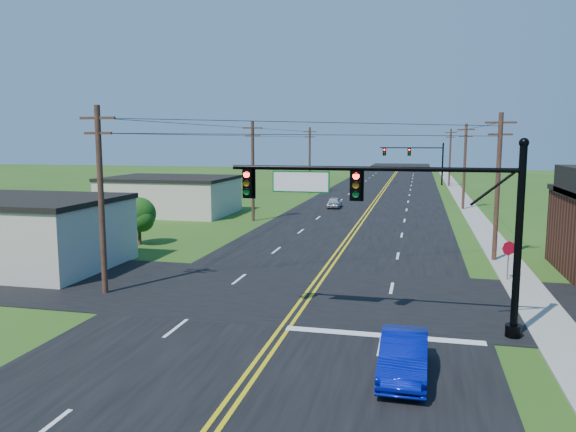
% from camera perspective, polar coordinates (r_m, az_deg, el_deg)
% --- Properties ---
extents(ground, '(260.00, 260.00, 0.00)m').
position_cam_1_polar(ground, '(16.44, -7.01, -19.12)').
color(ground, '#274714').
rests_on(ground, ground).
extents(road_main, '(16.00, 220.00, 0.04)m').
position_cam_1_polar(road_main, '(64.36, 8.47, 1.14)').
color(road_main, black).
rests_on(road_main, ground).
extents(road_cross, '(70.00, 10.00, 0.04)m').
position_cam_1_polar(road_cross, '(27.27, 1.77, -7.94)').
color(road_cross, black).
rests_on(road_cross, ground).
extents(sidewalk, '(2.00, 160.00, 0.08)m').
position_cam_1_polar(sidewalk, '(54.50, 18.65, -0.37)').
color(sidewalk, gray).
rests_on(sidewalk, ground).
extents(signal_mast_main, '(11.30, 0.60, 7.48)m').
position_cam_1_polar(signal_mast_main, '(21.91, 10.92, 0.65)').
color(signal_mast_main, black).
rests_on(signal_mast_main, ground).
extents(signal_mast_far, '(10.98, 0.60, 7.48)m').
position_cam_1_polar(signal_mast_far, '(93.77, 12.78, 5.88)').
color(signal_mast_far, black).
rests_on(signal_mast_far, ground).
extents(cream_bldg_near, '(10.20, 8.20, 4.10)m').
position_cam_1_polar(cream_bldg_near, '(35.90, -25.18, -1.53)').
color(cream_bldg_near, beige).
rests_on(cream_bldg_near, ground).
extents(cream_bldg_far, '(12.20, 9.20, 3.70)m').
position_cam_1_polar(cream_bldg_far, '(57.36, -11.83, 2.09)').
color(cream_bldg_far, beige).
rests_on(cream_bldg_far, ground).
extents(utility_pole_left_a, '(1.80, 0.28, 9.00)m').
position_cam_1_polar(utility_pole_left_a, '(28.02, -18.47, 1.87)').
color(utility_pole_left_a, '#351F18').
rests_on(utility_pole_left_a, ground).
extents(utility_pole_left_b, '(1.80, 0.28, 9.00)m').
position_cam_1_polar(utility_pole_left_b, '(50.95, -3.59, 4.77)').
color(utility_pole_left_b, '#351F18').
rests_on(utility_pole_left_b, ground).
extents(utility_pole_left_c, '(1.80, 0.28, 9.00)m').
position_cam_1_polar(utility_pole_left_c, '(77.18, 2.21, 5.82)').
color(utility_pole_left_c, '#351F18').
rests_on(utility_pole_left_c, ground).
extents(utility_pole_right_a, '(1.80, 0.28, 9.00)m').
position_cam_1_polar(utility_pole_right_a, '(36.13, 20.53, 3.03)').
color(utility_pole_right_a, '#351F18').
rests_on(utility_pole_right_a, ground).
extents(utility_pole_right_b, '(1.80, 0.28, 9.00)m').
position_cam_1_polar(utility_pole_right_b, '(61.96, 17.51, 4.97)').
color(utility_pole_right_b, '#351F18').
rests_on(utility_pole_right_b, ground).
extents(utility_pole_right_c, '(1.80, 0.28, 9.00)m').
position_cam_1_polar(utility_pole_right_c, '(91.88, 16.13, 5.84)').
color(utility_pole_right_c, '#351F18').
rests_on(utility_pole_right_c, ground).
extents(tree_left, '(2.40, 2.40, 3.37)m').
position_cam_1_polar(tree_left, '(40.88, -14.92, 0.16)').
color(tree_left, '#351F18').
rests_on(tree_left, ground).
extents(blue_car, '(1.49, 4.16, 1.37)m').
position_cam_1_polar(blue_car, '(18.44, 11.67, -13.81)').
color(blue_car, '#071197').
rests_on(blue_car, ground).
extents(distant_car, '(1.46, 3.48, 1.18)m').
position_cam_1_polar(distant_car, '(60.90, 4.73, 1.36)').
color(distant_car, silver).
rests_on(distant_car, ground).
extents(stop_sign, '(0.72, 0.34, 2.14)m').
position_cam_1_polar(stop_sign, '(31.62, 21.50, -3.45)').
color(stop_sign, slate).
rests_on(stop_sign, ground).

